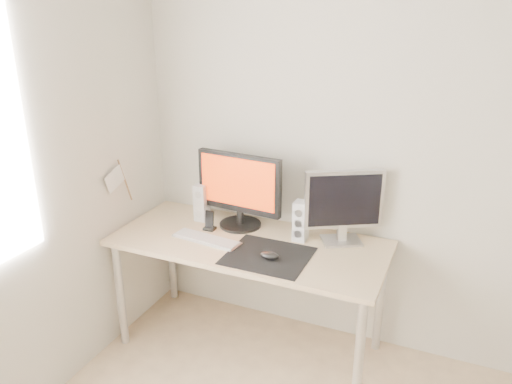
% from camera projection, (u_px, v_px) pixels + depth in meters
% --- Properties ---
extents(wall_back, '(3.50, 0.00, 3.50)m').
position_uv_depth(wall_back, '(433.00, 157.00, 2.70)').
color(wall_back, silver).
rests_on(wall_back, ground).
extents(mousepad, '(0.45, 0.40, 0.00)m').
position_uv_depth(mousepad, '(268.00, 256.00, 2.73)').
color(mousepad, black).
rests_on(mousepad, desk).
extents(mouse, '(0.11, 0.06, 0.04)m').
position_uv_depth(mouse, '(269.00, 255.00, 2.69)').
color(mouse, black).
rests_on(mouse, mousepad).
extents(desk, '(1.60, 0.70, 0.73)m').
position_uv_depth(desk, '(249.00, 253.00, 2.94)').
color(desk, '#D1B587').
rests_on(desk, ground).
extents(main_monitor, '(0.55, 0.28, 0.47)m').
position_uv_depth(main_monitor, '(239.00, 188.00, 3.02)').
color(main_monitor, black).
rests_on(main_monitor, desk).
extents(second_monitor, '(0.41, 0.26, 0.43)m').
position_uv_depth(second_monitor, '(344.00, 203.00, 2.81)').
color(second_monitor, '#B4B4B6').
rests_on(second_monitor, desk).
extents(speaker_left, '(0.08, 0.09, 0.24)m').
position_uv_depth(speaker_left, '(202.00, 202.00, 3.16)').
color(speaker_left, silver).
rests_on(speaker_left, desk).
extents(speaker_right, '(0.08, 0.09, 0.24)m').
position_uv_depth(speaker_right, '(301.00, 221.00, 2.88)').
color(speaker_right, white).
rests_on(speaker_right, desk).
extents(keyboard, '(0.43, 0.16, 0.02)m').
position_uv_depth(keyboard, '(206.00, 239.00, 2.91)').
color(keyboard, '#B5B5B8').
rests_on(keyboard, desk).
extents(phone_dock, '(0.07, 0.06, 0.12)m').
position_uv_depth(phone_dock, '(210.00, 224.00, 3.04)').
color(phone_dock, black).
rests_on(phone_dock, desk).
extents(pennant, '(0.01, 0.23, 0.29)m').
position_uv_depth(pennant, '(118.00, 179.00, 2.97)').
color(pennant, '#A57F54').
rests_on(pennant, wall_left).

